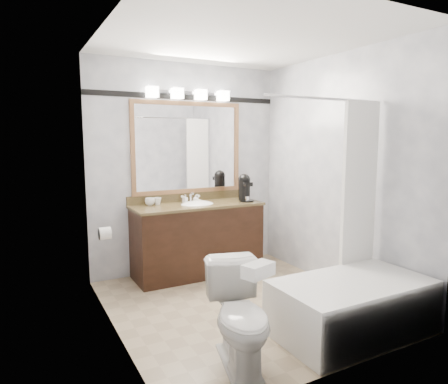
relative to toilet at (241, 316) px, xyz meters
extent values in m
cube|color=tan|center=(0.53, 0.90, -0.37)|extent=(2.40, 2.60, 0.01)
cube|color=white|center=(0.53, 0.90, 2.14)|extent=(2.40, 2.60, 0.01)
cube|color=silver|center=(0.53, 2.20, 0.89)|extent=(2.40, 0.01, 2.50)
cube|color=silver|center=(0.53, -0.41, 0.89)|extent=(2.40, 0.01, 2.50)
cube|color=silver|center=(-0.68, 0.90, 0.89)|extent=(0.01, 2.60, 2.50)
cube|color=silver|center=(1.73, 0.90, 0.89)|extent=(0.01, 2.60, 2.50)
cube|color=black|center=(0.53, 1.91, 0.05)|extent=(1.50, 0.55, 0.82)
cube|color=olive|center=(0.53, 1.91, 0.47)|extent=(1.53, 0.58, 0.03)
cube|color=olive|center=(0.53, 2.18, 0.54)|extent=(1.53, 0.03, 0.10)
ellipsoid|color=white|center=(0.53, 1.91, 0.46)|extent=(0.44, 0.34, 0.14)
cube|color=#9D6E47|center=(0.53, 2.18, 1.66)|extent=(1.40, 0.04, 0.05)
cube|color=#9D6E47|center=(0.53, 2.18, 0.61)|extent=(1.40, 0.04, 0.05)
cube|color=#9D6E47|center=(-0.15, 2.18, 1.14)|extent=(0.05, 0.04, 1.00)
cube|color=#9D6E47|center=(1.20, 2.18, 1.14)|extent=(0.05, 0.04, 1.00)
cube|color=white|center=(0.53, 2.18, 1.14)|extent=(1.30, 0.01, 1.00)
cube|color=silver|center=(0.53, 2.17, 1.79)|extent=(0.90, 0.05, 0.03)
cube|color=white|center=(0.08, 2.12, 1.77)|extent=(0.12, 0.12, 0.12)
cube|color=white|center=(0.38, 2.12, 1.77)|extent=(0.12, 0.12, 0.12)
cube|color=white|center=(0.68, 2.12, 1.77)|extent=(0.12, 0.12, 0.12)
cube|color=white|center=(0.98, 2.12, 1.77)|extent=(0.12, 0.12, 0.12)
cube|color=black|center=(0.53, 2.19, 1.74)|extent=(2.40, 0.01, 0.06)
cube|color=white|center=(1.06, -0.02, -0.14)|extent=(1.30, 0.72, 0.45)
cylinder|color=silver|center=(1.06, 0.36, 1.59)|extent=(1.30, 0.02, 0.02)
cube|color=white|center=(1.48, 0.35, 0.81)|extent=(0.40, 0.04, 1.55)
cylinder|color=white|center=(-0.61, 1.56, 0.34)|extent=(0.11, 0.12, 0.12)
imported|color=white|center=(0.00, 0.00, 0.00)|extent=(0.58, 0.79, 0.73)
cube|color=white|center=(0.00, -0.22, 0.41)|extent=(0.24, 0.18, 0.09)
cylinder|color=black|center=(1.13, 1.79, 0.50)|extent=(0.17, 0.17, 0.02)
cylinder|color=black|center=(1.13, 1.85, 0.62)|extent=(0.14, 0.14, 0.25)
sphere|color=black|center=(1.13, 1.85, 0.75)|extent=(0.15, 0.15, 0.15)
cube|color=black|center=(1.13, 1.77, 0.70)|extent=(0.10, 0.10, 0.05)
cylinder|color=silver|center=(1.13, 1.77, 0.53)|extent=(0.06, 0.06, 0.06)
imported|color=white|center=(0.01, 2.08, 0.53)|extent=(0.13, 0.13, 0.09)
imported|color=white|center=(0.10, 2.07, 0.53)|extent=(0.10, 0.10, 0.08)
imported|color=white|center=(0.44, 2.06, 0.54)|extent=(0.06, 0.06, 0.10)
imported|color=white|center=(0.57, 2.06, 0.53)|extent=(0.07, 0.07, 0.08)
cube|color=beige|center=(0.58, 2.03, 0.50)|extent=(0.10, 0.08, 0.03)
camera|label=1|loc=(-1.36, -2.31, 1.25)|focal=32.00mm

